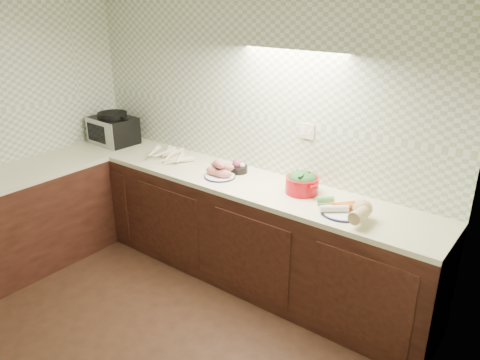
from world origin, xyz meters
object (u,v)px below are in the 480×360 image
Objects in this scene: parsnip_pile at (167,155)px; onion_bowl at (238,167)px; toaster_oven at (113,129)px; veg_plate at (352,209)px; sweet_potato_plate at (220,171)px; dutch_oven at (302,182)px.

parsnip_pile is 0.74m from onion_bowl.
veg_plate is (2.64, -0.09, -0.10)m from toaster_oven.
toaster_oven is 0.99× the size of veg_plate.
parsnip_pile is 1.80× the size of sweet_potato_plate.
sweet_potato_plate is at bearing -0.09° from toaster_oven.
veg_plate is at bearing 0.90° from toaster_oven.
veg_plate is at bearing -2.09° from parsnip_pile.
onion_bowl is 0.65m from dutch_oven.
dutch_oven is (1.38, 0.07, 0.05)m from parsnip_pile.
parsnip_pile is 1.02× the size of veg_plate.
toaster_oven is at bearing 177.15° from sweet_potato_plate.
sweet_potato_plate is 1.72× the size of onion_bowl.
parsnip_pile is at bearing -152.07° from dutch_oven.
onion_bowl is at bearing -159.60° from dutch_oven.
toaster_oven reaches higher than sweet_potato_plate.
onion_bowl is at bearing 73.29° from sweet_potato_plate.
dutch_oven is at bearing 4.20° from toaster_oven.
parsnip_pile is at bearing 175.36° from sweet_potato_plate.
dutch_oven is at bearing 163.58° from veg_plate.
veg_plate is (1.86, -0.07, 0.02)m from parsnip_pile.
veg_plate is (1.18, -0.01, -0.00)m from sweet_potato_plate.
sweet_potato_plate is 0.78× the size of dutch_oven.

